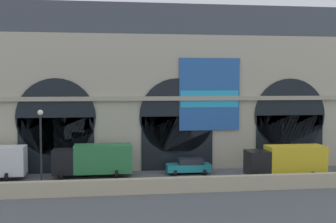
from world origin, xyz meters
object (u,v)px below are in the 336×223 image
(box_truck_mideast, at_px, (286,161))
(street_lamp_quayside, at_px, (41,141))
(car_center, at_px, (189,166))
(box_truck_midwest, at_px, (94,159))

(box_truck_mideast, distance_m, street_lamp_quayside, 22.46)
(car_center, xyz_separation_m, street_lamp_quayside, (-13.34, -6.49, 3.61))
(box_truck_midwest, height_order, box_truck_mideast, same)
(car_center, bearing_deg, box_truck_midwest, -179.42)
(box_truck_mideast, xyz_separation_m, street_lamp_quayside, (-22.07, -3.13, 2.71))
(box_truck_midwest, bearing_deg, street_lamp_quayside, -121.94)
(box_truck_midwest, height_order, street_lamp_quayside, street_lamp_quayside)
(car_center, height_order, box_truck_mideast, box_truck_mideast)
(box_truck_midwest, relative_size, street_lamp_quayside, 1.09)
(car_center, distance_m, street_lamp_quayside, 15.27)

